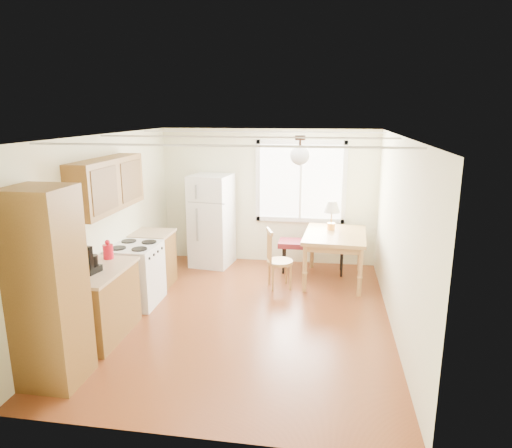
% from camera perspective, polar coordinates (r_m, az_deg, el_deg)
% --- Properties ---
extents(room_shell, '(4.60, 5.60, 2.62)m').
position_cam_1_polar(room_shell, '(6.13, -1.50, -0.80)').
color(room_shell, '#5A2712').
rests_on(room_shell, ground).
extents(kitchen_run, '(0.65, 3.40, 2.20)m').
position_cam_1_polar(kitchen_run, '(6.22, -18.40, -5.26)').
color(kitchen_run, brown).
rests_on(kitchen_run, ground).
extents(window_unit, '(1.64, 0.05, 1.51)m').
position_cam_1_polar(window_unit, '(8.41, 5.60, 5.28)').
color(window_unit, white).
rests_on(window_unit, room_shell).
extents(pendant_light, '(0.26, 0.26, 0.40)m').
position_cam_1_polar(pendant_light, '(6.26, 5.50, 8.64)').
color(pendant_light, black).
rests_on(pendant_light, room_shell).
extents(refrigerator, '(0.79, 0.79, 1.69)m').
position_cam_1_polar(refrigerator, '(8.44, -5.56, 0.45)').
color(refrigerator, white).
rests_on(refrigerator, ground).
extents(bench, '(1.22, 0.46, 0.56)m').
position_cam_1_polar(bench, '(8.15, 7.14, -2.64)').
color(bench, '#56141C').
rests_on(bench, ground).
extents(dining_table, '(1.08, 1.39, 0.83)m').
position_cam_1_polar(dining_table, '(7.71, 9.84, -1.92)').
color(dining_table, olive).
rests_on(dining_table, ground).
extents(chair, '(0.47, 0.46, 0.97)m').
position_cam_1_polar(chair, '(7.35, 2.32, -3.91)').
color(chair, olive).
rests_on(chair, ground).
extents(table_lamp, '(0.29, 0.29, 0.50)m').
position_cam_1_polar(table_lamp, '(7.85, 9.45, 1.86)').
color(table_lamp, gold).
rests_on(table_lamp, dining_table).
extents(coffee_maker, '(0.22, 0.27, 0.36)m').
position_cam_1_polar(coffee_maker, '(5.87, -20.12, -4.56)').
color(coffee_maker, black).
rests_on(coffee_maker, kitchen_run).
extents(kettle, '(0.14, 0.14, 0.26)m').
position_cam_1_polar(kettle, '(6.36, -18.01, -3.22)').
color(kettle, red).
rests_on(kettle, kitchen_run).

